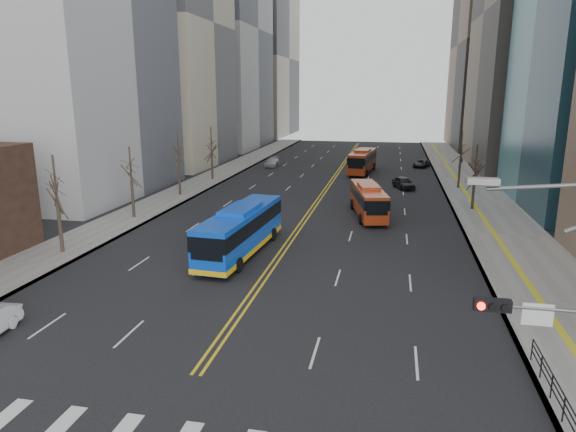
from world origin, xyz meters
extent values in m
cube|color=gray|center=(17.50, 45.00, 0.07)|extent=(7.00, 130.00, 0.15)
cube|color=gray|center=(-16.50, 45.00, 0.07)|extent=(5.00, 130.00, 0.15)
cube|color=gold|center=(-0.20, 55.00, 0.01)|extent=(0.15, 100.00, 0.01)
cube|color=gold|center=(0.20, 55.00, 0.01)|extent=(0.15, 100.00, 0.01)
cube|color=#ACA08B|center=(-31.00, 66.00, 22.00)|extent=(22.00, 22.00, 44.00)
cube|color=#969698|center=(-30.00, 93.00, 24.00)|extent=(20.00, 26.00, 48.00)
cube|color=#756751|center=(30.00, 71.00, 23.00)|extent=(20.00, 26.00, 46.00)
cube|color=#ACA08B|center=(-29.00, 125.00, 20.00)|extent=(18.00, 30.00, 40.00)
cube|color=brown|center=(29.00, 103.00, 21.00)|extent=(18.00, 30.00, 42.00)
cylinder|color=slate|center=(12.95, 2.00, 5.50)|extent=(4.50, 0.12, 0.12)
cube|color=black|center=(11.00, 2.00, 5.50)|extent=(1.10, 0.28, 0.38)
cylinder|color=#FF190C|center=(10.65, 1.84, 5.50)|extent=(0.24, 0.08, 0.24)
cylinder|color=black|center=(11.00, 1.84, 5.50)|extent=(0.24, 0.08, 0.24)
cylinder|color=black|center=(11.35, 1.84, 5.50)|extent=(0.24, 0.08, 0.24)
cube|color=silver|center=(12.30, 2.00, 5.30)|extent=(0.90, 0.06, 0.70)
cube|color=#999993|center=(10.40, 2.00, 9.30)|extent=(0.90, 0.35, 0.18)
cube|color=black|center=(14.30, 6.00, 1.15)|extent=(0.04, 6.00, 0.04)
cylinder|color=black|center=(14.30, 4.50, 0.65)|extent=(0.06, 0.06, 1.00)
cylinder|color=black|center=(14.30, 6.00, 0.65)|extent=(0.06, 0.06, 1.00)
cylinder|color=black|center=(14.30, 7.50, 0.65)|extent=(0.06, 0.06, 1.00)
cylinder|color=black|center=(14.30, 9.00, 0.65)|extent=(0.06, 0.06, 1.00)
cylinder|color=#2F261C|center=(-16.00, 19.00, 1.95)|extent=(0.28, 0.28, 3.90)
cylinder|color=#2F261C|center=(-16.00, 30.00, 1.80)|extent=(0.28, 0.28, 3.60)
cylinder|color=#2F261C|center=(-16.00, 41.00, 2.00)|extent=(0.28, 0.28, 4.00)
cylinder|color=#2F261C|center=(-16.00, 52.00, 1.90)|extent=(0.28, 0.28, 3.80)
cylinder|color=#2F261C|center=(16.00, 40.00, 1.75)|extent=(0.28, 0.28, 3.50)
cylinder|color=#2F261C|center=(16.00, 52.00, 1.88)|extent=(0.28, 0.28, 3.75)
cube|color=blue|center=(-2.92, 21.71, 1.81)|extent=(3.41, 12.39, 2.91)
cube|color=black|center=(-2.92, 21.71, 2.37)|extent=(3.47, 12.42, 1.04)
cube|color=blue|center=(-2.92, 21.71, 3.36)|extent=(2.34, 4.42, 0.40)
cube|color=#F4B50C|center=(-2.92, 21.71, 0.55)|extent=(3.47, 12.42, 0.35)
cylinder|color=black|center=(-4.47, 17.89, 0.50)|extent=(0.37, 1.02, 1.00)
cylinder|color=black|center=(-1.92, 17.71, 0.50)|extent=(0.37, 1.02, 1.00)
cylinder|color=black|center=(-3.91, 25.70, 0.50)|extent=(0.37, 1.02, 1.00)
cylinder|color=black|center=(-1.37, 25.52, 0.50)|extent=(0.37, 1.02, 1.00)
cube|color=#A43111|center=(5.75, 35.28, 1.59)|extent=(4.15, 9.98, 2.48)
cube|color=black|center=(5.75, 35.28, 2.11)|extent=(4.22, 10.01, 0.91)
cube|color=#A43111|center=(5.75, 35.28, 2.93)|extent=(2.43, 3.70, 0.40)
cylinder|color=black|center=(5.30, 32.01, 0.50)|extent=(0.50, 1.04, 1.00)
cylinder|color=black|center=(7.46, 32.46, 0.50)|extent=(0.50, 1.04, 1.00)
cylinder|color=black|center=(4.03, 38.11, 0.50)|extent=(0.50, 1.04, 1.00)
cylinder|color=black|center=(6.19, 38.56, 0.50)|extent=(0.50, 1.04, 1.00)
cube|color=#A43111|center=(3.55, 62.37, 1.75)|extent=(3.61, 11.06, 2.81)
cube|color=black|center=(3.55, 62.37, 2.31)|extent=(3.67, 11.09, 1.01)
cube|color=#A43111|center=(3.55, 62.37, 3.26)|extent=(2.37, 3.99, 0.40)
cylinder|color=black|center=(1.96, 59.04, 0.50)|extent=(0.40, 1.03, 1.00)
cylinder|color=black|center=(4.41, 58.78, 0.50)|extent=(0.40, 1.03, 1.00)
cylinder|color=black|center=(2.70, 65.95, 0.50)|extent=(0.40, 1.03, 1.00)
cylinder|color=black|center=(5.15, 65.69, 0.50)|extent=(0.40, 1.03, 1.00)
imported|color=black|center=(9.35, 50.58, 0.74)|extent=(3.18, 4.69, 1.48)
imported|color=#A9A9AF|center=(-10.98, 66.02, 0.67)|extent=(2.07, 4.70, 1.34)
imported|color=black|center=(12.41, 69.85, 0.58)|extent=(3.14, 4.60, 1.17)
camera|label=1|loc=(7.79, -13.46, 11.85)|focal=32.00mm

